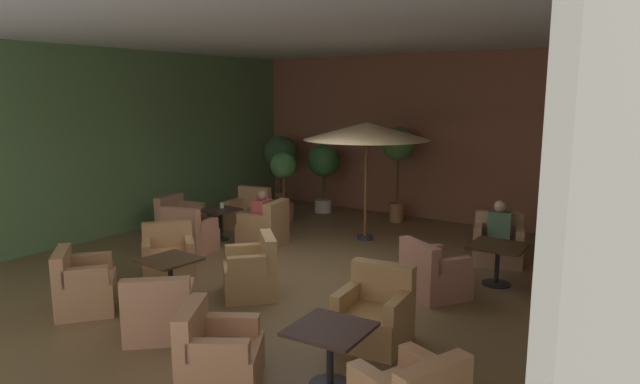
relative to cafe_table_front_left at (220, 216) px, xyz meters
name	(u,v)px	position (x,y,z in m)	size (l,w,h in m)	color
ground_plane	(302,277)	(2.67, -0.86, -0.49)	(9.54, 10.12, 0.02)	brown
wall_back_brick	(435,138)	(2.67, 4.16, 1.39)	(9.54, 0.08, 3.76)	#925841
wall_left_accent	(114,143)	(-2.06, -0.86, 1.39)	(0.08, 10.12, 3.76)	#577D4A
ceiling_slab	(300,30)	(2.67, -0.86, 3.30)	(9.54, 10.12, 0.06)	silver
cafe_table_front_left	(220,216)	(0.00, 0.00, 0.00)	(0.67, 0.67, 0.62)	black
armchair_front_left_north	(180,220)	(-0.97, -0.19, -0.18)	(0.88, 0.88, 0.80)	tan
armchair_front_left_east	(189,236)	(0.20, -0.98, -0.17)	(0.91, 0.87, 0.88)	tan
armchair_front_left_south	(265,229)	(0.98, 0.20, -0.16)	(0.92, 0.89, 0.87)	tan
armchair_front_left_west	(249,214)	(-0.14, 0.99, -0.16)	(0.85, 0.80, 0.88)	#AE8056
cafe_table_front_right	(330,342)	(4.92, -3.37, -0.01)	(0.79, 0.79, 0.62)	black
armchair_front_right_north	(374,316)	(4.77, -2.26, -0.16)	(0.86, 0.88, 0.89)	tan
armchair_front_right_east	(217,356)	(3.97, -3.98, -0.18)	(1.04, 1.04, 0.81)	tan
cafe_table_mid_center	(498,254)	(5.32, 0.54, 0.00)	(0.83, 0.83, 0.62)	black
armchair_mid_center_north	(433,275)	(4.72, -0.45, -0.18)	(1.07, 1.05, 0.81)	#B37563
armchair_mid_center_east	(575,284)	(6.45, 0.30, -0.17)	(0.90, 0.92, 0.82)	tan
armchair_mid_center_south	(498,245)	(4.98, 1.65, -0.17)	(0.98, 0.92, 0.85)	tan
cafe_table_rear_right	(170,269)	(1.83, -2.77, -0.02)	(0.73, 0.73, 0.62)	black
armchair_rear_right_north	(169,258)	(0.94, -2.07, -0.18)	(1.10, 1.10, 0.83)	tan
armchair_rear_right_east	(83,287)	(1.14, -3.66, -0.16)	(1.07, 1.05, 0.85)	tan
armchair_rear_right_south	(160,313)	(2.61, -3.59, -0.19)	(1.07, 1.07, 0.80)	tan
armchair_rear_right_west	(252,273)	(2.60, -1.95, -0.15)	(1.04, 1.04, 0.88)	tan
patio_umbrella_tall_red	(367,131)	(2.34, 1.66, 1.66)	(2.46, 2.46, 2.33)	#2D2D2D
potted_tree_left_corner	(323,165)	(0.19, 3.30, 0.67)	(0.77, 0.77, 1.66)	silver
potted_tree_mid_left	(398,150)	(2.12, 3.45, 1.13)	(0.76, 0.76, 2.15)	#A36A41
potted_tree_mid_right	(284,178)	(-0.05, 2.07, 0.49)	(0.60, 0.60, 1.56)	#A15F49
potted_tree_right_corner	(280,156)	(-1.10, 3.25, 0.83)	(0.86, 0.86, 1.82)	#AA5E40
patron_blue_shirt	(499,222)	(4.99, 1.61, 0.25)	(0.42, 0.32, 0.65)	#4D7357
patron_by_window	(262,209)	(0.93, 0.20, 0.21)	(0.32, 0.43, 0.63)	#B64344
iced_drink_cup	(222,205)	(-0.04, 0.10, 0.19)	(0.08, 0.08, 0.11)	white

